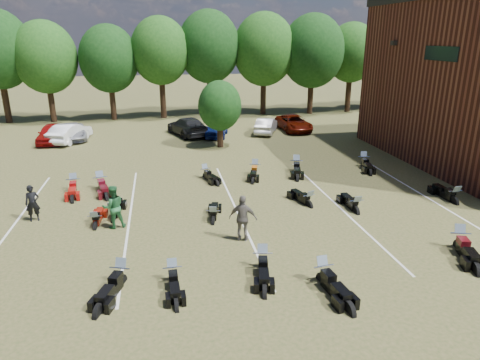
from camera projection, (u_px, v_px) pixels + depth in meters
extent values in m
plane|color=brown|center=(319.00, 232.00, 18.19)|extent=(160.00, 160.00, 0.00)
imported|color=#980D0D|center=(52.00, 133.00, 33.32)|extent=(1.79, 4.30, 1.46)
imported|color=silver|center=(70.00, 133.00, 33.52)|extent=(2.97, 4.73, 1.47)
imported|color=gray|center=(72.00, 132.00, 34.33)|extent=(3.03, 4.91, 1.27)
imported|color=black|center=(187.00, 126.00, 35.86)|extent=(3.63, 5.53, 1.49)
imported|color=navy|center=(217.00, 128.00, 35.44)|extent=(2.59, 4.30, 1.37)
imported|color=beige|center=(266.00, 126.00, 36.59)|extent=(2.86, 4.26, 1.33)
imported|color=#5B1105|center=(294.00, 123.00, 37.60)|extent=(2.42, 4.92, 1.34)
imported|color=#3F3E44|center=(410.00, 121.00, 38.19)|extent=(2.28, 4.95, 1.40)
imported|color=black|center=(33.00, 203.00, 19.11)|extent=(0.69, 0.53, 1.68)
imported|color=#256334|center=(113.00, 207.00, 18.38)|extent=(1.09, 0.95, 1.92)
imported|color=#605952|center=(243.00, 218.00, 17.22)|extent=(1.23, 0.85, 1.94)
cube|color=black|center=(394.00, 43.00, 28.61)|extent=(0.30, 0.40, 0.30)
cube|color=black|center=(441.00, 54.00, 24.13)|extent=(0.06, 3.00, 0.80)
cylinder|color=black|center=(3.00, 101.00, 40.86)|extent=(0.58, 0.58, 4.08)
cylinder|color=black|center=(59.00, 100.00, 41.74)|extent=(0.58, 0.58, 4.08)
ellipsoid|color=#1E4C19|center=(53.00, 54.00, 40.37)|extent=(6.00, 6.00, 6.90)
cylinder|color=black|center=(112.00, 98.00, 42.62)|extent=(0.57, 0.58, 4.08)
ellipsoid|color=#1E4C19|center=(107.00, 54.00, 41.25)|extent=(6.00, 6.00, 6.90)
cylinder|color=black|center=(162.00, 97.00, 43.49)|extent=(0.57, 0.58, 4.08)
ellipsoid|color=#1E4C19|center=(160.00, 53.00, 42.12)|extent=(6.00, 6.00, 6.90)
cylinder|color=black|center=(211.00, 96.00, 44.37)|extent=(0.58, 0.58, 4.08)
ellipsoid|color=#1E4C19|center=(210.00, 53.00, 43.00)|extent=(6.00, 6.00, 6.90)
cylinder|color=black|center=(258.00, 95.00, 45.25)|extent=(0.57, 0.58, 4.08)
ellipsoid|color=#1E4C19|center=(259.00, 53.00, 43.88)|extent=(6.00, 6.00, 6.90)
cylinder|color=black|center=(303.00, 94.00, 46.12)|extent=(0.57, 0.58, 4.08)
ellipsoid|color=#1E4C19|center=(305.00, 52.00, 44.75)|extent=(6.00, 6.00, 6.90)
cylinder|color=black|center=(347.00, 93.00, 47.00)|extent=(0.57, 0.58, 4.08)
ellipsoid|color=#1E4C19|center=(350.00, 52.00, 45.63)|extent=(6.00, 6.00, 6.90)
cylinder|color=black|center=(388.00, 92.00, 47.88)|extent=(0.58, 0.58, 4.08)
ellipsoid|color=#1E4C19|center=(393.00, 52.00, 46.50)|extent=(6.00, 6.00, 6.90)
cylinder|color=black|center=(429.00, 91.00, 48.75)|extent=(0.58, 0.58, 4.08)
ellipsoid|color=#1E4C19|center=(434.00, 51.00, 47.38)|extent=(6.00, 6.00, 6.90)
cylinder|color=black|center=(220.00, 134.00, 31.97)|extent=(0.24, 0.24, 1.90)
sphere|color=#1E4C19|center=(220.00, 106.00, 31.29)|extent=(3.20, 3.20, 3.20)
cube|color=silver|center=(12.00, 227.00, 18.71)|extent=(0.10, 14.00, 0.01)
cube|color=silver|center=(130.00, 218.00, 19.58)|extent=(0.10, 14.00, 0.01)
cube|color=silver|center=(237.00, 211.00, 20.46)|extent=(0.10, 14.00, 0.01)
cube|color=silver|center=(335.00, 203.00, 21.33)|extent=(0.10, 14.00, 0.01)
cube|color=silver|center=(426.00, 197.00, 22.21)|extent=(0.10, 14.00, 0.01)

